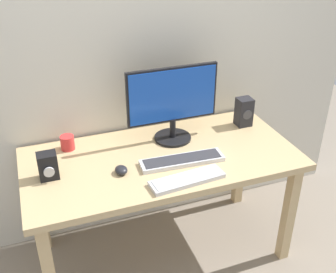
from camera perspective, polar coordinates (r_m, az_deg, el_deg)
name	(u,v)px	position (r m, az deg, el deg)	size (l,w,h in m)	color
ground_plane	(162,250)	(2.81, -0.77, -15.44)	(6.00, 6.00, 0.00)	gray
wall_back	(136,3)	(2.44, -4.42, 17.92)	(3.02, 0.04, 3.00)	silver
desk	(162,169)	(2.40, -0.87, -4.45)	(1.56, 0.75, 0.73)	tan
monitor	(172,101)	(2.42, 0.61, 4.90)	(0.55, 0.22, 0.46)	black
keyboard_primary	(182,160)	(2.29, 1.97, -3.32)	(0.48, 0.14, 0.03)	silver
keyboard_secondary	(187,179)	(2.14, 2.67, -5.93)	(0.41, 0.15, 0.03)	silver
mouse	(121,170)	(2.21, -6.49, -4.62)	(0.07, 0.08, 0.04)	#232328
speaker_right	(244,112)	(2.69, 10.45, 3.37)	(0.09, 0.09, 0.18)	#232328
audio_controller	(48,166)	(2.22, -16.26, -3.99)	(0.10, 0.09, 0.15)	black
coffee_mug	(68,143)	(2.47, -13.72, -0.83)	(0.08, 0.08, 0.09)	red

